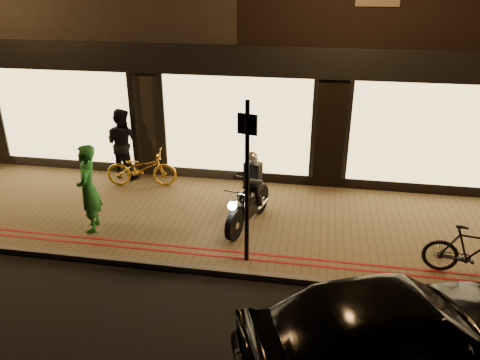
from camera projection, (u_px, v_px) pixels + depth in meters
name	position (u px, v px, depth m)	size (l,w,h in m)	color
ground	(197.00, 274.00, 8.44)	(90.00, 90.00, 0.00)	black
sidewalk	(221.00, 219.00, 10.22)	(50.00, 4.00, 0.12)	brown
kerb_stone	(198.00, 269.00, 8.46)	(50.00, 0.14, 0.12)	#59544C
red_kerb_lines	(204.00, 252.00, 8.88)	(50.00, 0.26, 0.01)	maroon
building_row	(265.00, 0.00, 14.85)	(48.00, 10.11, 8.50)	black
motorcycle	(249.00, 198.00, 9.65)	(0.78, 1.90, 1.59)	black
sign_post	(247.00, 176.00, 7.98)	(0.35, 0.12, 3.00)	black
bicycle_gold	(142.00, 169.00, 11.53)	(0.60, 1.73, 0.91)	yellow
bicycle_dark	(472.00, 252.00, 7.99)	(0.45, 1.59, 0.96)	black
person_green	(88.00, 189.00, 9.34)	(0.67, 0.44, 1.83)	#1D6F2A
person_dark	(123.00, 143.00, 11.91)	(0.88, 0.68, 1.81)	black
parked_car	(394.00, 330.00, 6.09)	(1.66, 4.12, 1.40)	black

